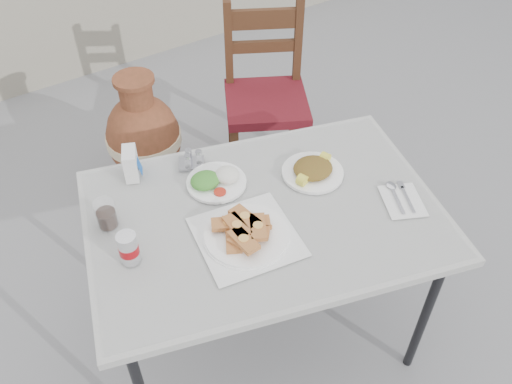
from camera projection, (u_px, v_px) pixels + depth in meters
ground at (252, 309)px, 2.52m from camera, size 80.00×80.00×0.00m
cafe_table at (264, 222)px, 1.95m from camera, size 1.43×1.16×0.76m
pide_plate at (246, 231)px, 1.81m from camera, size 0.38×0.38×0.07m
salad_rice_plate at (216, 180)px, 2.01m from camera, size 0.23×0.23×0.06m
salad_chopped_plate at (313, 170)px, 2.05m from camera, size 0.24×0.24×0.05m
soda_can at (129, 248)px, 1.72m from camera, size 0.07×0.07×0.12m
cola_glass at (106, 215)px, 1.84m from camera, size 0.07×0.07×0.11m
napkin_holder at (131, 164)px, 2.02m from camera, size 0.09×0.11×0.12m
condiment_caddy at (192, 160)px, 2.08m from camera, size 0.12×0.11×0.07m
cutlery_napkin at (401, 198)px, 1.96m from camera, size 0.20×0.22×0.01m
chair at (266, 95)px, 2.90m from camera, size 0.58×0.58×0.97m
terracotta_urn at (144, 138)px, 2.92m from camera, size 0.40×0.40×0.70m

